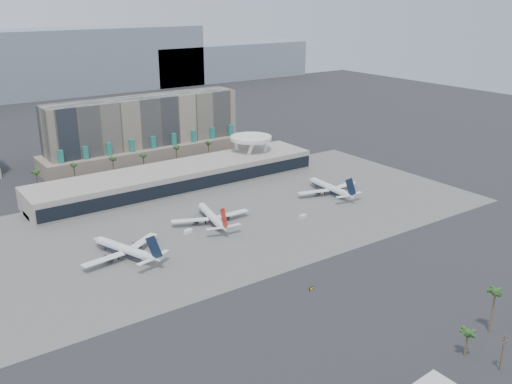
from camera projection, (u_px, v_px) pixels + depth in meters
ground at (299, 254)px, 244.17m from camera, size 900.00×900.00×0.00m
apron_pad at (230, 215)px, 286.62m from camera, size 260.00×130.00×0.06m
mountain_ridge at (43, 68)px, 612.35m from camera, size 680.00×60.00×70.00m
hotel at (145, 135)px, 378.73m from camera, size 140.00×30.00×42.00m
terminal at (178, 176)px, 326.83m from camera, size 170.00×32.50×14.50m
saucer_structure at (251, 140)px, 357.56m from camera, size 26.00×26.00×21.89m
palm_row at (162, 154)px, 356.47m from camera, size 157.80×2.80×13.10m
utility_pole at (503, 350)px, 166.55m from camera, size 3.20×0.85×12.00m
airliner_left at (125, 249)px, 240.19m from camera, size 38.82×40.10×14.47m
airliner_centre at (212, 216)px, 275.98m from camera, size 38.91×40.45×14.11m
airliner_right at (330, 188)px, 316.51m from camera, size 39.65×40.90×14.11m
service_vehicle_a at (188, 232)px, 264.93m from camera, size 4.16×2.63×1.89m
service_vehicle_b at (303, 217)px, 282.59m from camera, size 3.89×2.51×1.89m
taxiway_sign at (311, 288)px, 214.61m from camera, size 2.30×0.84×1.04m
near_palm_a at (467, 337)px, 173.64m from camera, size 6.00×6.00×9.38m
near_palm_b at (495, 296)px, 184.06m from camera, size 6.00×6.00×16.05m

